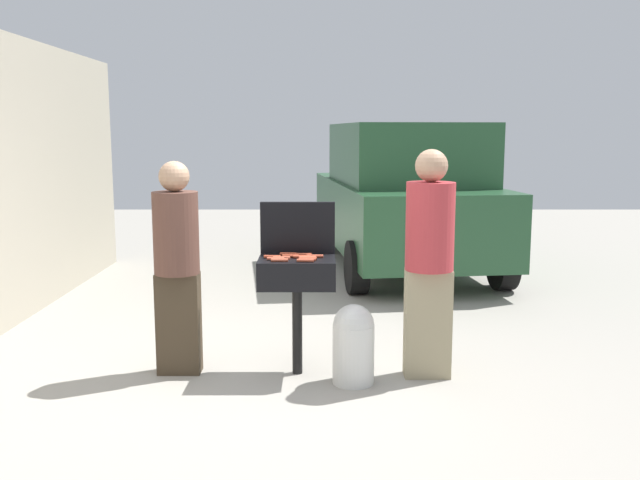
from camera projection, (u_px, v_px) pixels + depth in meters
ground_plane at (272, 382)px, 5.36m from camera, size 24.00×24.00×0.00m
bbq_grill at (296, 276)px, 5.43m from camera, size 0.60×0.44×0.93m
grill_lid_open at (296, 228)px, 5.59m from camera, size 0.60×0.05×0.42m
hot_dog_0 at (278, 260)px, 5.26m from camera, size 0.13×0.03×0.03m
hot_dog_1 at (289, 256)px, 5.43m from camera, size 0.13×0.03×0.03m
hot_dog_2 at (306, 259)px, 5.30m from camera, size 0.13×0.04×0.03m
hot_dog_3 at (287, 254)px, 5.53m from camera, size 0.13×0.04×0.03m
hot_dog_4 at (300, 257)px, 5.41m from camera, size 0.13×0.03×0.03m
hot_dog_5 at (304, 260)px, 5.25m from camera, size 0.13×0.04×0.03m
hot_dog_6 at (280, 258)px, 5.36m from camera, size 0.13×0.04×0.03m
hot_dog_7 at (274, 259)px, 5.32m from camera, size 0.13×0.04×0.03m
hot_dog_8 at (271, 257)px, 5.41m from camera, size 0.13×0.04×0.03m
hot_dog_9 at (314, 256)px, 5.43m from camera, size 0.13×0.03×0.03m
hot_dog_10 at (307, 258)px, 5.34m from camera, size 0.13×0.03×0.03m
hot_dog_11 at (306, 258)px, 5.37m from camera, size 0.13×0.03×0.03m
hot_dog_12 at (302, 255)px, 5.50m from camera, size 0.13×0.03×0.03m
propane_tank at (352, 342)px, 5.29m from camera, size 0.32×0.32×0.62m
person_left at (175, 260)px, 5.43m from camera, size 0.35×0.35×1.69m
person_right at (428, 255)px, 5.34m from camera, size 0.37×0.37×1.78m
parked_minivan at (401, 196)px, 9.68m from camera, size 2.45×4.60×2.02m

